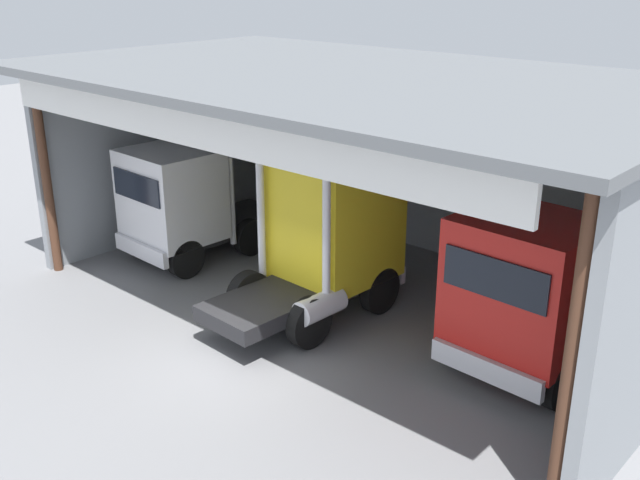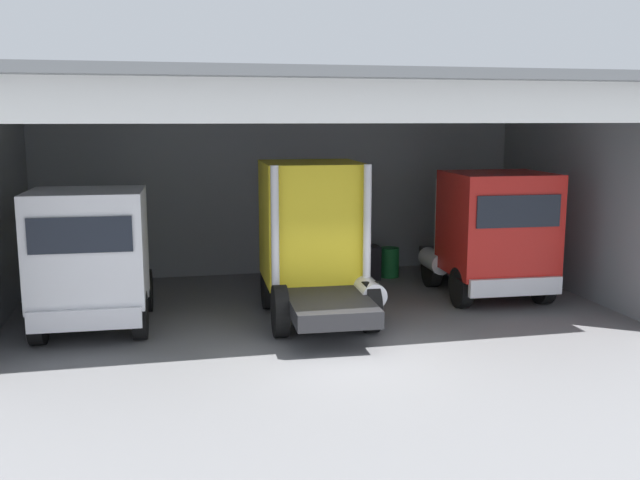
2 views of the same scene
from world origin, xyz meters
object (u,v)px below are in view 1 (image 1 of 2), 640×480
truck_yellow_right_bay (328,234)px  truck_red_center_right_bay (530,292)px  truck_white_yard_outside (182,203)px  oil_drum (516,282)px  tool_cart (482,273)px

truck_yellow_right_bay → truck_red_center_right_bay: (4.87, 0.53, -0.17)m
truck_white_yard_outside → oil_drum: truck_white_yard_outside is taller
truck_white_yard_outside → truck_yellow_right_bay: size_ratio=0.95×
truck_yellow_right_bay → oil_drum: size_ratio=5.65×
truck_white_yard_outside → truck_red_center_right_bay: (10.00, 0.81, 0.10)m
truck_red_center_right_bay → tool_cart: (-2.64, 2.88, -1.27)m
truck_red_center_right_bay → oil_drum: 3.78m
truck_white_yard_outside → truck_yellow_right_bay: (5.13, 0.28, 0.28)m
truck_red_center_right_bay → oil_drum: size_ratio=5.42×
truck_red_center_right_bay → truck_yellow_right_bay: bearing=8.5°
truck_white_yard_outside → truck_yellow_right_bay: truck_yellow_right_bay is taller
truck_red_center_right_bay → tool_cart: truck_red_center_right_bay is taller
truck_yellow_right_bay → truck_red_center_right_bay: size_ratio=1.04×
truck_white_yard_outside → truck_yellow_right_bay: 5.14m
truck_red_center_right_bay → oil_drum: bearing=-57.3°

